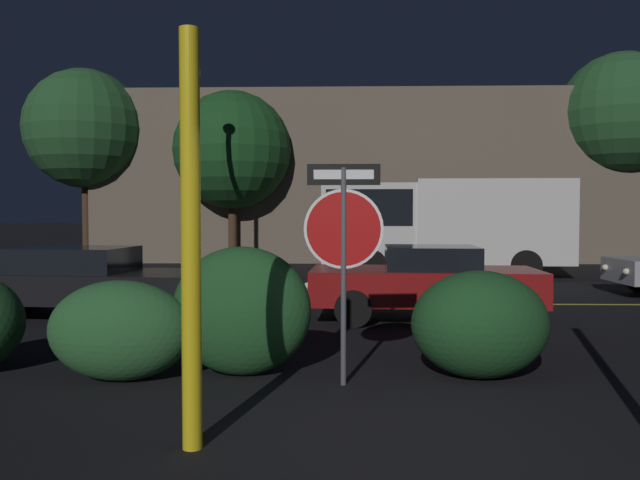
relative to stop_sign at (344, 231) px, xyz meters
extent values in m
plane|color=black|center=(0.52, -1.78, -1.63)|extent=(260.00, 260.00, 0.00)
cube|color=gold|center=(0.52, 6.05, -1.62)|extent=(33.04, 0.12, 0.01)
cylinder|color=#4C4C51|center=(0.00, 0.00, -0.48)|extent=(0.06, 0.06, 2.29)
cylinder|color=white|center=(0.00, 0.00, 0.02)|extent=(0.84, 0.02, 0.84)
cylinder|color=#B71414|center=(0.00, 0.00, 0.02)|extent=(0.78, 0.02, 0.78)
cube|color=black|center=(0.00, 0.00, 0.59)|extent=(0.77, 0.03, 0.22)
cube|color=white|center=(0.00, 0.00, 0.59)|extent=(0.63, 0.04, 0.10)
cylinder|color=yellow|center=(-1.18, -1.83, -0.03)|extent=(0.15, 0.15, 3.20)
ellipsoid|color=#285B2D|center=(-2.42, 0.11, -1.08)|extent=(1.56, 0.89, 1.09)
ellipsoid|color=#1E4C23|center=(-1.13, 0.37, -0.90)|extent=(1.56, 0.89, 1.45)
ellipsoid|color=#19421E|center=(1.50, 0.33, -1.03)|extent=(1.50, 1.15, 1.19)
cube|color=black|center=(-4.53, 4.28, -1.08)|extent=(4.71, 2.09, 0.50)
cube|color=black|center=(-4.67, 4.29, -0.61)|extent=(1.94, 1.65, 0.43)
cylinder|color=black|center=(-3.05, 5.03, -1.33)|extent=(0.61, 0.24, 0.60)
cylinder|color=black|center=(-3.17, 3.33, -1.33)|extent=(0.61, 0.24, 0.60)
cylinder|color=black|center=(-5.90, 5.23, -1.33)|extent=(0.61, 0.24, 0.60)
sphere|color=#F4EFCC|center=(-2.17, 4.67, -1.05)|extent=(0.14, 0.14, 0.14)
sphere|color=#F4EFCC|center=(-2.24, 3.57, -1.05)|extent=(0.14, 0.14, 0.14)
cube|color=maroon|center=(1.42, 4.13, -1.04)|extent=(3.91, 1.88, 0.58)
cube|color=black|center=(1.53, 4.13, -0.56)|extent=(1.61, 1.53, 0.39)
cylinder|color=black|center=(0.19, 3.39, -1.33)|extent=(0.61, 0.23, 0.60)
cylinder|color=black|center=(0.27, 5.00, -1.33)|extent=(0.61, 0.23, 0.60)
cylinder|color=black|center=(2.56, 3.26, -1.33)|extent=(0.61, 0.23, 0.60)
cylinder|color=black|center=(2.65, 4.88, -1.33)|extent=(0.61, 0.23, 0.60)
sphere|color=#F4EFCC|center=(-0.55, 3.71, -1.01)|extent=(0.14, 0.14, 0.14)
sphere|color=#F4EFCC|center=(-0.50, 4.76, -1.01)|extent=(0.14, 0.14, 0.14)
cylinder|color=black|center=(6.99, 8.19, -1.33)|extent=(0.60, 0.20, 0.60)
sphere|color=#F4EFCC|center=(6.09, 6.86, -1.03)|extent=(0.14, 0.14, 0.14)
sphere|color=#F4EFCC|center=(6.09, 7.90, -1.03)|extent=(0.14, 0.14, 0.14)
cube|color=silver|center=(0.85, 11.82, -0.08)|extent=(2.72, 2.24, 2.29)
cube|color=black|center=(0.85, 11.82, 0.38)|extent=(2.45, 2.28, 1.01)
cube|color=silver|center=(4.35, 11.73, -0.03)|extent=(4.40, 2.42, 2.40)
cylinder|color=black|center=(0.89, 10.71, -1.21)|extent=(0.85, 0.30, 0.84)
cylinder|color=black|center=(0.95, 12.93, -1.21)|extent=(0.85, 0.30, 0.84)
cylinder|color=black|center=(5.09, 10.60, -1.21)|extent=(0.85, 0.30, 0.84)
cylinder|color=black|center=(5.15, 12.82, -1.21)|extent=(0.85, 0.30, 0.84)
cylinder|color=#4C4C51|center=(-4.23, 11.64, 1.25)|extent=(0.16, 0.16, 5.75)
sphere|color=#F9E5B2|center=(-4.23, 11.64, 4.31)|extent=(0.39, 0.39, 0.39)
cylinder|color=#422D1E|center=(-9.55, 16.81, 0.09)|extent=(0.32, 0.32, 3.43)
sphere|color=#235128|center=(-9.55, 16.81, 3.40)|extent=(4.46, 4.46, 4.46)
cylinder|color=#422D1E|center=(10.43, 16.99, 0.34)|extent=(0.32, 0.32, 3.93)
sphere|color=#235128|center=(10.43, 16.99, 3.92)|extent=(4.48, 4.48, 4.48)
cylinder|color=#422D1E|center=(-3.88, 16.10, -0.32)|extent=(0.32, 0.32, 2.62)
sphere|color=#19471E|center=(-3.88, 16.10, 2.53)|extent=(4.26, 4.26, 4.26)
cube|color=#6B5B4C|center=(1.22, 18.71, 1.62)|extent=(21.08, 4.59, 6.48)
camera|label=1|loc=(-0.07, -6.53, 0.17)|focal=35.00mm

